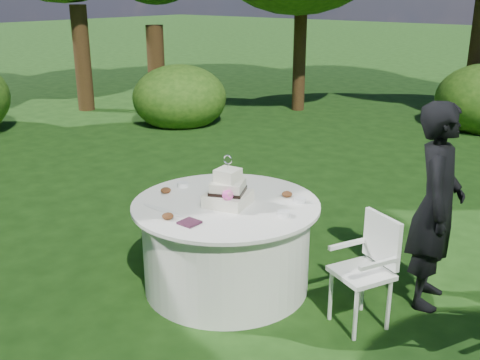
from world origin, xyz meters
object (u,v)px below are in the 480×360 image
object	(u,v)px
guest	(437,206)
table	(226,245)
chair	(369,262)
cake	(228,192)
napkins	(189,223)

from	to	relation	value
guest	table	world-z (taller)	guest
table	chair	xyz separation A→B (m)	(1.20, 0.24, 0.13)
guest	chair	xyz separation A→B (m)	(-0.24, -0.62, -0.32)
guest	cake	bearing A→B (deg)	106.48
napkins	cake	distance (m)	0.50
napkins	table	distance (m)	0.64
guest	chair	bearing A→B (deg)	143.07
table	guest	bearing A→B (deg)	30.76
table	chair	size ratio (longest dim) A/B	1.79
napkins	cake	world-z (taller)	cake
guest	chair	size ratio (longest dim) A/B	1.91
napkins	guest	xyz separation A→B (m)	(1.37, 1.36, 0.05)
cake	chair	world-z (taller)	cake
chair	guest	bearing A→B (deg)	68.84
napkins	guest	distance (m)	1.93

